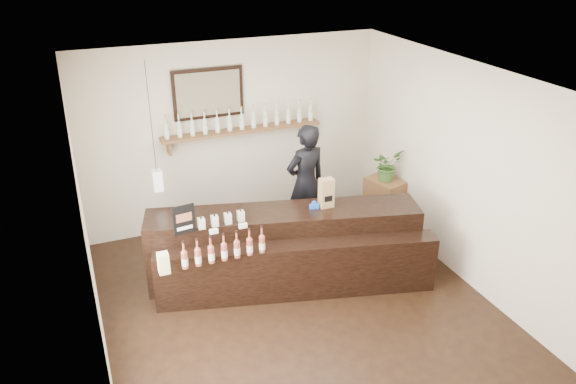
{
  "coord_description": "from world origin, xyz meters",
  "views": [
    {
      "loc": [
        -2.22,
        -5.14,
        4.21
      ],
      "look_at": [
        0.15,
        0.7,
        1.22
      ],
      "focal_mm": 35.0,
      "sensor_mm": 36.0,
      "label": 1
    }
  ],
  "objects": [
    {
      "name": "shopkeeper",
      "position": [
        0.77,
        1.55,
        0.99
      ],
      "size": [
        0.8,
        0.61,
        1.99
      ],
      "primitive_type": "imported",
      "rotation": [
        0.0,
        0.0,
        3.34
      ],
      "color": "black",
      "rests_on": "ground"
    },
    {
      "name": "ground",
      "position": [
        0.0,
        0.0,
        0.0
      ],
      "size": [
        5.0,
        5.0,
        0.0
      ],
      "primitive_type": "plane",
      "color": "black",
      "rests_on": "ground"
    },
    {
      "name": "side_cabinet",
      "position": [
        2.0,
        1.38,
        0.4
      ],
      "size": [
        0.53,
        0.64,
        0.8
      ],
      "color": "brown",
      "rests_on": "ground"
    },
    {
      "name": "promo_sign",
      "position": [
        -1.19,
        0.6,
        1.15
      ],
      "size": [
        0.26,
        0.05,
        0.37
      ],
      "color": "black",
      "rests_on": "counter"
    },
    {
      "name": "paper_bag",
      "position": [
        0.64,
        0.62,
        1.16
      ],
      "size": [
        0.18,
        0.14,
        0.38
      ],
      "color": "olive",
      "rests_on": "counter"
    },
    {
      "name": "room_shell",
      "position": [
        0.0,
        0.0,
        1.7
      ],
      "size": [
        5.0,
        5.0,
        5.0
      ],
      "color": "beige",
      "rests_on": "ground"
    },
    {
      "name": "counter",
      "position": [
        0.09,
        0.57,
        0.46
      ],
      "size": [
        3.51,
        1.77,
        1.13
      ],
      "color": "black",
      "rests_on": "ground"
    },
    {
      "name": "tape_dispenser",
      "position": [
        0.48,
        0.62,
        1.01
      ],
      "size": [
        0.13,
        0.07,
        0.1
      ],
      "color": "blue",
      "rests_on": "counter"
    },
    {
      "name": "back_wall_decor",
      "position": [
        -0.14,
        2.37,
        1.75
      ],
      "size": [
        2.66,
        0.96,
        1.69
      ],
      "color": "brown",
      "rests_on": "ground"
    },
    {
      "name": "potted_plant",
      "position": [
        2.0,
        1.38,
        1.03
      ],
      "size": [
        0.53,
        0.5,
        0.47
      ],
      "primitive_type": "imported",
      "rotation": [
        0.0,
        0.0,
        0.38
      ],
      "color": "#3C6628",
      "rests_on": "side_cabinet"
    }
  ]
}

